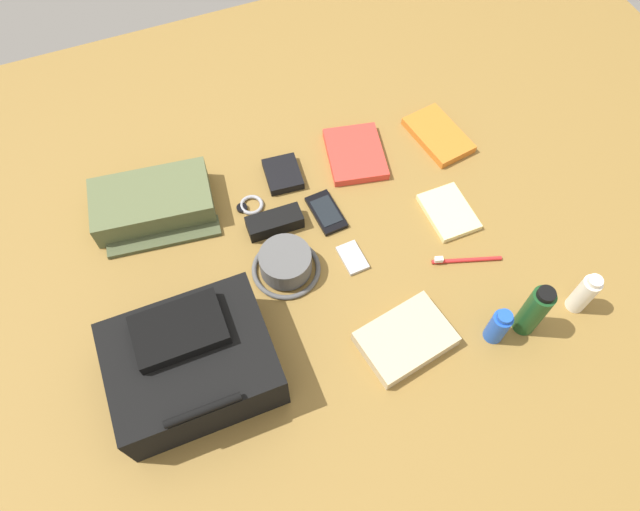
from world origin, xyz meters
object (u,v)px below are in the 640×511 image
object	(u,v)px
paperback_novel	(438,135)
notepad	(449,212)
deodorant_spray	(498,326)
media_player	(352,257)
backpack	(192,363)
toothpaste_tube	(584,294)
wallet	(283,174)
sunglasses_case	(275,222)
toothbrush	(463,260)
wristwatch	(250,205)
cell_phone	(326,212)
toiletry_pouch	(153,204)
bucket_hat	(286,264)
folded_towel	(406,339)
travel_guidebook	(355,154)
shampoo_bottle	(534,311)

from	to	relation	value
paperback_novel	notepad	distance (m)	0.26
deodorant_spray	media_player	xyz separation A→B (m)	(0.22, -0.30, -0.05)
backpack	toothpaste_tube	bearing A→B (deg)	169.19
wallet	sunglasses_case	bearing A→B (deg)	68.55
paperback_novel	toothbrush	world-z (taller)	same
media_player	notepad	bearing A→B (deg)	-173.72
deodorant_spray	wristwatch	world-z (taller)	deodorant_spray
cell_phone	toothpaste_tube	bearing A→B (deg)	134.22
toiletry_pouch	bucket_hat	xyz separation A→B (m)	(-0.25, 0.29, -0.01)
wristwatch	backpack	bearing A→B (deg)	57.21
backpack	media_player	bearing A→B (deg)	-161.60
media_player	notepad	xyz separation A→B (m)	(-0.28, -0.03, 0.00)
deodorant_spray	folded_towel	world-z (taller)	deodorant_spray
backpack	paperback_novel	world-z (taller)	backpack
bucket_hat	paperback_novel	xyz separation A→B (m)	(-0.54, -0.24, -0.02)
toothpaste_tube	backpack	bearing A→B (deg)	-10.81
paperback_novel	bucket_hat	bearing A→B (deg)	24.01
backpack	deodorant_spray	world-z (taller)	backpack
travel_guidebook	deodorant_spray	bearing A→B (deg)	97.84
backpack	toothpaste_tube	xyz separation A→B (m)	(-0.86, 0.17, -0.01)
toothpaste_tube	deodorant_spray	xyz separation A→B (m)	(0.22, -0.00, -0.01)
toothpaste_tube	toothbrush	xyz separation A→B (m)	(0.19, -0.20, -0.05)
paperback_novel	wallet	world-z (taller)	wallet
toiletry_pouch	deodorant_spray	distance (m)	0.88
toothbrush	paperback_novel	bearing A→B (deg)	-108.90
bucket_hat	travel_guidebook	size ratio (longest dim) A/B	0.79
deodorant_spray	travel_guidebook	world-z (taller)	deodorant_spray
cell_phone	notepad	size ratio (longest dim) A/B	0.86
deodorant_spray	notepad	xyz separation A→B (m)	(-0.06, -0.33, -0.04)
toiletry_pouch	folded_towel	xyz separation A→B (m)	(-0.44, 0.56, -0.02)
toothbrush	travel_guidebook	bearing A→B (deg)	-74.28
toothpaste_tube	cell_phone	xyz separation A→B (m)	(0.44, -0.46, -0.05)
paperback_novel	media_player	size ratio (longest dim) A/B	2.39
shampoo_bottle	paperback_novel	world-z (taller)	shampoo_bottle
bucket_hat	notepad	distance (m)	0.44
paperback_novel	notepad	size ratio (longest dim) A/B	1.38
sunglasses_case	wristwatch	bearing A→B (deg)	-62.85
backpack	travel_guidebook	distance (m)	0.72
toothpaste_tube	media_player	size ratio (longest dim) A/B	1.47
bucket_hat	sunglasses_case	world-z (taller)	bucket_hat
cell_phone	bucket_hat	bearing A→B (deg)	37.62
backpack	travel_guidebook	world-z (taller)	backpack
travel_guidebook	cell_phone	size ratio (longest dim) A/B	1.65
backpack	bucket_hat	size ratio (longest dim) A/B	2.00
toiletry_pouch	media_player	bearing A→B (deg)	142.65
travel_guidebook	folded_towel	bearing A→B (deg)	78.34
toiletry_pouch	paperback_novel	world-z (taller)	toiletry_pouch
shampoo_bottle	travel_guidebook	bearing A→B (deg)	-75.18
deodorant_spray	bucket_hat	bearing A→B (deg)	-41.44
shampoo_bottle	bucket_hat	bearing A→B (deg)	-36.65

